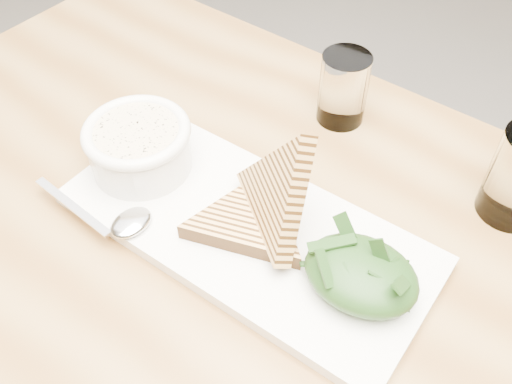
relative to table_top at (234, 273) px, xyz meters
The scene contains 13 objects.
table_top is the anchor object (origin of this frame).
table_leg_bl 0.73m from the table_top, 147.58° to the left, with size 0.06×0.06×0.72m, color olive.
platter 0.05m from the table_top, 101.70° to the left, with size 0.42×0.19×0.02m, color white.
soup_bowl 0.18m from the table_top, 161.93° to the left, with size 0.12×0.12×0.05m, color white.
soup 0.19m from the table_top, 161.93° to the left, with size 0.10×0.10×0.01m, color beige.
bowl_rim 0.20m from the table_top, 161.93° to the left, with size 0.13×0.13×0.01m, color white.
sandwich_flat 0.06m from the table_top, 95.10° to the left, with size 0.16×0.16×0.02m, color tan, non-canonical shape.
sandwich_lean 0.11m from the table_top, 71.82° to the left, with size 0.16×0.16×0.09m, color tan, non-canonical shape.
salad_base 0.15m from the table_top, 13.20° to the left, with size 0.12×0.09×0.04m, color black.
arugula_pile 0.15m from the table_top, 13.20° to the left, with size 0.11×0.10×0.05m, color #274D1A, non-canonical shape.
spoon_bowl 0.13m from the table_top, 166.77° to the right, with size 0.04×0.05×0.01m, color silver.
spoon_handle 0.20m from the table_top, 167.43° to the right, with size 0.13×0.01×0.00m, color silver.
glass_near 0.28m from the table_top, 91.46° to the left, with size 0.06×0.06×0.10m, color white.
Camera 1 is at (0.18, -0.29, 1.27)m, focal length 40.00 mm.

